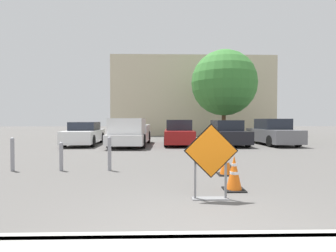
# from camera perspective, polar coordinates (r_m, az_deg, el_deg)

# --- Properties ---
(ground_plane) EXTENTS (96.00, 96.00, 0.00)m
(ground_plane) POSITION_cam_1_polar(r_m,az_deg,el_deg) (13.24, 0.85, -5.29)
(ground_plane) COLOR #565451
(curb_lip) EXTENTS (22.09, 0.20, 0.14)m
(curb_lip) POSITION_cam_1_polar(r_m,az_deg,el_deg) (3.51, 7.78, -23.38)
(curb_lip) COLOR #999993
(curb_lip) RESTS_ON ground_plane
(road_closed_sign) EXTENTS (1.05, 0.20, 1.47)m
(road_closed_sign) POSITION_cam_1_polar(r_m,az_deg,el_deg) (5.11, 9.32, -6.85)
(road_closed_sign) COLOR black
(road_closed_sign) RESTS_ON ground_plane
(traffic_cone_nearest) EXTENTS (0.45, 0.45, 0.76)m
(traffic_cone_nearest) POSITION_cam_1_polar(r_m,az_deg,el_deg) (5.96, 14.19, -9.95)
(traffic_cone_nearest) COLOR black
(traffic_cone_nearest) RESTS_ON ground_plane
(traffic_cone_second) EXTENTS (0.45, 0.45, 0.76)m
(traffic_cone_second) POSITION_cam_1_polar(r_m,az_deg,el_deg) (7.53, 12.49, -7.58)
(traffic_cone_second) COLOR black
(traffic_cone_second) RESTS_ON ground_plane
(traffic_cone_third) EXTENTS (0.54, 0.54, 0.60)m
(traffic_cone_third) POSITION_cam_1_polar(r_m,az_deg,el_deg) (8.82, 12.02, -6.79)
(traffic_cone_third) COLOR black
(traffic_cone_third) RESTS_ON ground_plane
(traffic_cone_fourth) EXTENTS (0.42, 0.42, 0.70)m
(traffic_cone_fourth) POSITION_cam_1_polar(r_m,az_deg,el_deg) (10.36, 11.73, -5.27)
(traffic_cone_fourth) COLOR black
(traffic_cone_fourth) RESTS_ON ground_plane
(parked_car_nearest) EXTENTS (1.95, 4.64, 1.40)m
(parked_car_nearest) POSITION_cam_1_polar(r_m,az_deg,el_deg) (16.87, -17.71, -1.67)
(parked_car_nearest) COLOR white
(parked_car_nearest) RESTS_ON ground_plane
(pickup_truck) EXTENTS (2.17, 5.42, 1.61)m
(pickup_truck) POSITION_cam_1_polar(r_m,az_deg,el_deg) (15.41, -8.30, -1.64)
(pickup_truck) COLOR silver
(pickup_truck) RESTS_ON ground_plane
(parked_car_second) EXTENTS (1.87, 4.22, 1.53)m
(parked_car_second) POSITION_cam_1_polar(r_m,az_deg,el_deg) (16.07, 2.39, -1.63)
(parked_car_second) COLOR maroon
(parked_car_second) RESTS_ON ground_plane
(parked_car_third) EXTENTS (1.93, 4.16, 1.51)m
(parked_car_third) POSITION_cam_1_polar(r_m,az_deg,el_deg) (16.26, 12.69, -1.63)
(parked_car_third) COLOR black
(parked_car_third) RESTS_ON ground_plane
(parked_car_fourth) EXTENTS (2.01, 4.28, 1.60)m
(parked_car_fourth) POSITION_cam_1_polar(r_m,az_deg,el_deg) (17.33, 21.89, -1.40)
(parked_car_fourth) COLOR slate
(parked_car_fourth) RESTS_ON ground_plane
(bollard_nearest) EXTENTS (0.12, 0.12, 1.03)m
(bollard_nearest) POSITION_cam_1_polar(r_m,az_deg,el_deg) (8.13, -12.61, -5.68)
(bollard_nearest) COLOR gray
(bollard_nearest) RESTS_ON ground_plane
(bollard_second) EXTENTS (0.12, 0.12, 0.87)m
(bollard_second) POSITION_cam_1_polar(r_m,az_deg,el_deg) (8.54, -22.23, -5.96)
(bollard_second) COLOR gray
(bollard_second) RESTS_ON ground_plane
(bollard_third) EXTENTS (0.12, 0.12, 1.01)m
(bollard_third) POSITION_cam_1_polar(r_m,az_deg,el_deg) (9.14, -30.76, -5.13)
(bollard_third) COLOR gray
(bollard_third) RESTS_ON ground_plane
(building_facade_backdrop) EXTENTS (16.03, 5.00, 7.77)m
(building_facade_backdrop) POSITION_cam_1_polar(r_m,az_deg,el_deg) (27.78, 5.11, 6.21)
(building_facade_backdrop) COLOR beige
(building_facade_backdrop) RESTS_ON ground_plane
(street_tree_behind_lot) EXTENTS (5.11, 5.11, 6.97)m
(street_tree_behind_lot) POSITION_cam_1_polar(r_m,az_deg,el_deg) (21.19, 12.08, 9.14)
(street_tree_behind_lot) COLOR #513823
(street_tree_behind_lot) RESTS_ON ground_plane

